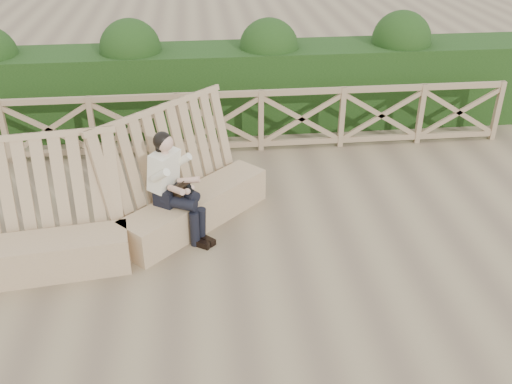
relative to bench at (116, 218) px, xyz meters
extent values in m
plane|color=brown|center=(1.49, -0.77, -0.41)|extent=(60.00, 60.00, 0.00)
cube|color=#9F805B|center=(-0.97, -0.54, -0.17)|extent=(2.38, 0.77, 0.49)
cube|color=#9F805B|center=(-1.01, -0.27, 0.41)|extent=(2.37, 0.73, 1.60)
cube|color=#9F805B|center=(1.04, 0.40, -0.17)|extent=(2.05, 1.96, 0.49)
cube|color=#9F805B|center=(0.85, 0.60, 0.41)|extent=(2.01, 1.93, 1.60)
cube|color=black|center=(0.70, 0.22, 0.19)|extent=(0.43, 0.46, 0.23)
cube|color=beige|center=(0.65, 0.25, 0.54)|extent=(0.48, 0.51, 0.54)
sphere|color=tan|center=(0.70, 0.22, 0.94)|extent=(0.30, 0.30, 0.22)
sphere|color=black|center=(0.67, 0.24, 0.96)|extent=(0.33, 0.33, 0.24)
cylinder|color=black|center=(0.83, 0.02, 0.17)|extent=(0.48, 0.39, 0.16)
cylinder|color=black|center=(0.90, 0.17, 0.24)|extent=(0.49, 0.40, 0.17)
cylinder|color=black|center=(1.01, -0.11, -0.17)|extent=(0.17, 0.17, 0.49)
cylinder|color=black|center=(1.10, -0.02, -0.17)|extent=(0.17, 0.17, 0.49)
cube|color=black|center=(1.09, -0.16, -0.37)|extent=(0.26, 0.22, 0.08)
cube|color=black|center=(1.16, -0.09, -0.37)|extent=(0.26, 0.22, 0.08)
cube|color=black|center=(0.86, 0.13, 0.29)|extent=(0.23, 0.26, 0.15)
cube|color=black|center=(0.99, 0.03, 0.36)|extent=(0.12, 0.11, 0.12)
cube|color=#927555|center=(1.49, 2.73, 0.64)|extent=(10.10, 0.07, 0.10)
cube|color=#927555|center=(1.49, 2.73, -0.29)|extent=(10.10, 0.07, 0.10)
cube|color=black|center=(1.49, 3.93, 0.34)|extent=(12.00, 1.20, 1.50)
camera|label=1|loc=(1.14, -6.40, 3.93)|focal=40.00mm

